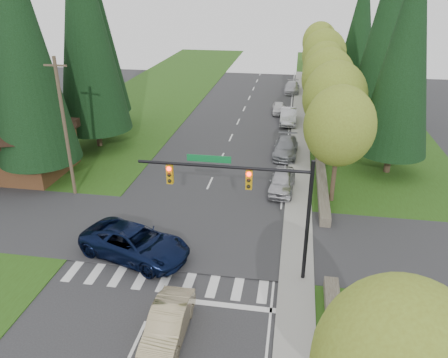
% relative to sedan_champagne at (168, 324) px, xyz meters
% --- Properties ---
extents(ground, '(120.00, 120.00, 0.00)m').
position_rel_sedan_champagne_xyz_m(ground, '(-1.31, 0.64, -0.73)').
color(ground, '#28282B').
rests_on(ground, ground).
extents(grass_east, '(14.00, 110.00, 0.06)m').
position_rel_sedan_champagne_xyz_m(grass_east, '(11.69, 20.64, -0.70)').
color(grass_east, '#274713').
rests_on(grass_east, ground).
extents(grass_west, '(14.00, 110.00, 0.06)m').
position_rel_sedan_champagne_xyz_m(grass_west, '(-14.31, 20.64, -0.70)').
color(grass_west, '#274713').
rests_on(grass_west, ground).
extents(cross_street, '(120.00, 8.00, 0.10)m').
position_rel_sedan_champagne_xyz_m(cross_street, '(-1.31, 8.64, -0.73)').
color(cross_street, '#28282B').
rests_on(cross_street, ground).
extents(sidewalk_east, '(1.80, 80.00, 0.13)m').
position_rel_sedan_champagne_xyz_m(sidewalk_east, '(5.59, 22.64, -0.67)').
color(sidewalk_east, gray).
rests_on(sidewalk_east, ground).
extents(curb_east, '(0.20, 80.00, 0.13)m').
position_rel_sedan_champagne_xyz_m(curb_east, '(4.74, 22.64, -0.67)').
color(curb_east, gray).
rests_on(curb_east, ground).
extents(stone_wall_north, '(0.70, 40.00, 0.70)m').
position_rel_sedan_champagne_xyz_m(stone_wall_north, '(7.29, 30.64, -0.38)').
color(stone_wall_north, '#4C4438').
rests_on(stone_wall_north, ground).
extents(traffic_signal, '(8.70, 0.37, 6.80)m').
position_rel_sedan_champagne_xyz_m(traffic_signal, '(3.06, 5.14, 4.25)').
color(traffic_signal, black).
rests_on(traffic_signal, ground).
extents(brown_building, '(8.40, 8.40, 5.40)m').
position_rel_sedan_champagne_xyz_m(brown_building, '(-16.31, 15.64, 2.41)').
color(brown_building, '#4C2D19').
rests_on(brown_building, ground).
extents(utility_pole, '(1.60, 0.24, 10.00)m').
position_rel_sedan_champagne_xyz_m(utility_pole, '(-10.81, 12.64, 4.41)').
color(utility_pole, '#473828').
rests_on(utility_pole, ground).
extents(decid_tree_0, '(4.80, 4.80, 8.37)m').
position_rel_sedan_champagne_xyz_m(decid_tree_0, '(7.89, 14.64, 4.87)').
color(decid_tree_0, '#38281C').
rests_on(decid_tree_0, ground).
extents(decid_tree_1, '(5.20, 5.20, 8.80)m').
position_rel_sedan_champagne_xyz_m(decid_tree_1, '(7.99, 21.64, 5.07)').
color(decid_tree_1, '#38281C').
rests_on(decid_tree_1, ground).
extents(decid_tree_2, '(5.00, 5.00, 8.82)m').
position_rel_sedan_champagne_xyz_m(decid_tree_2, '(7.79, 28.64, 5.20)').
color(decid_tree_2, '#38281C').
rests_on(decid_tree_2, ground).
extents(decid_tree_3, '(5.00, 5.00, 8.55)m').
position_rel_sedan_champagne_xyz_m(decid_tree_3, '(7.89, 35.64, 4.93)').
color(decid_tree_3, '#38281C').
rests_on(decid_tree_3, ground).
extents(decid_tree_4, '(5.40, 5.40, 9.18)m').
position_rel_sedan_champagne_xyz_m(decid_tree_4, '(7.99, 42.64, 5.33)').
color(decid_tree_4, '#38281C').
rests_on(decid_tree_4, ground).
extents(decid_tree_5, '(4.80, 4.80, 8.30)m').
position_rel_sedan_champagne_xyz_m(decid_tree_5, '(7.79, 49.64, 4.80)').
color(decid_tree_5, '#38281C').
rests_on(decid_tree_5, ground).
extents(decid_tree_6, '(5.20, 5.20, 8.86)m').
position_rel_sedan_champagne_xyz_m(decid_tree_6, '(7.89, 56.64, 5.13)').
color(decid_tree_6, '#38281C').
rests_on(decid_tree_6, ground).
extents(conifer_w_a, '(6.12, 6.12, 19.80)m').
position_rel_sedan_champagne_xyz_m(conifer_w_a, '(-14.31, 14.64, 10.06)').
color(conifer_w_a, '#38281C').
rests_on(conifer_w_a, ground).
extents(conifer_w_b, '(5.44, 5.44, 17.80)m').
position_rel_sedan_champagne_xyz_m(conifer_w_b, '(-17.31, 18.64, 9.06)').
color(conifer_w_b, '#38281C').
rests_on(conifer_w_b, ground).
extents(conifer_w_c, '(6.46, 6.46, 20.80)m').
position_rel_sedan_champagne_xyz_m(conifer_w_c, '(-13.31, 22.64, 10.56)').
color(conifer_w_c, '#38281C').
rests_on(conifer_w_c, ground).
extents(conifer_w_e, '(5.78, 5.78, 18.80)m').
position_rel_sedan_champagne_xyz_m(conifer_w_e, '(-15.31, 28.64, 9.56)').
color(conifer_w_e, '#38281C').
rests_on(conifer_w_e, ground).
extents(conifer_e_a, '(5.44, 5.44, 17.80)m').
position_rel_sedan_champagne_xyz_m(conifer_e_a, '(12.69, 20.64, 9.06)').
color(conifer_e_a, '#38281C').
rests_on(conifer_e_a, ground).
extents(conifer_e_b, '(6.12, 6.12, 19.80)m').
position_rel_sedan_champagne_xyz_m(conifer_e_b, '(13.69, 34.64, 10.06)').
color(conifer_e_b, '#38281C').
rests_on(conifer_e_b, ground).
extents(conifer_e_c, '(5.10, 5.10, 16.80)m').
position_rel_sedan_champagne_xyz_m(conifer_e_c, '(12.69, 48.64, 8.56)').
color(conifer_e_c, '#38281C').
rests_on(conifer_e_c, ground).
extents(sedan_champagne, '(1.59, 4.45, 1.46)m').
position_rel_sedan_champagne_xyz_m(sedan_champagne, '(0.00, 0.00, 0.00)').
color(sedan_champagne, tan).
rests_on(sedan_champagne, ground).
extents(suv_navy, '(7.04, 4.79, 1.79)m').
position_rel_sedan_champagne_xyz_m(suv_navy, '(-3.57, 5.71, 0.16)').
color(suv_navy, black).
rests_on(suv_navy, ground).
extents(parked_car_a, '(2.07, 4.64, 1.55)m').
position_rel_sedan_champagne_xyz_m(parked_car_a, '(4.29, 15.71, 0.04)').
color(parked_car_a, '#B6B6BB').
rests_on(parked_car_a, ground).
extents(parked_car_b, '(2.27, 5.17, 1.48)m').
position_rel_sedan_champagne_xyz_m(parked_car_b, '(4.29, 23.12, 0.01)').
color(parked_car_b, gray).
rests_on(parked_car_b, ground).
extents(parked_car_c, '(1.73, 4.92, 1.62)m').
position_rel_sedan_champagne_xyz_m(parked_car_c, '(4.22, 32.95, 0.08)').
color(parked_car_c, '#B3B3B8').
rests_on(parked_car_c, ground).
extents(parked_car_d, '(1.74, 3.85, 1.28)m').
position_rel_sedan_champagne_xyz_m(parked_car_d, '(2.98, 36.74, -0.09)').
color(parked_car_d, silver).
rests_on(parked_car_d, ground).
extents(parked_car_e, '(2.05, 4.95, 1.43)m').
position_rel_sedan_champagne_xyz_m(parked_car_e, '(4.29, 47.72, -0.02)').
color(parked_car_e, '#B4B4B9').
rests_on(parked_car_e, ground).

